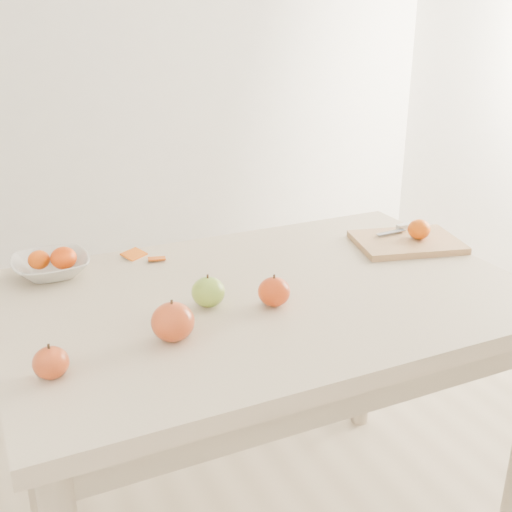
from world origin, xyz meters
name	(u,v)px	position (x,y,z in m)	size (l,w,h in m)	color
table	(265,329)	(0.00, 0.00, 0.65)	(1.20, 0.80, 0.75)	beige
cutting_board	(407,242)	(0.49, 0.11, 0.76)	(0.28, 0.20, 0.02)	tan
board_tangerine	(419,229)	(0.52, 0.10, 0.80)	(0.06, 0.06, 0.05)	#DD4F07
fruit_bowl	(51,266)	(-0.43, 0.31, 0.77)	(0.19, 0.19, 0.05)	silver
bowl_tangerine_near	(39,260)	(-0.46, 0.32, 0.79)	(0.05, 0.05, 0.05)	red
bowl_tangerine_far	(64,258)	(-0.40, 0.29, 0.80)	(0.06, 0.06, 0.06)	red
orange_peel_a	(134,256)	(-0.22, 0.34, 0.75)	(0.06, 0.04, 0.00)	#D1570E
orange_peel_b	(157,259)	(-0.17, 0.29, 0.75)	(0.04, 0.04, 0.00)	#D2520E
paring_knife	(405,227)	(0.53, 0.18, 0.78)	(0.17, 0.05, 0.01)	silver
apple_green	(208,292)	(-0.15, -0.02, 0.78)	(0.07, 0.07, 0.07)	#669F24
apple_red_b	(173,322)	(-0.27, -0.13, 0.79)	(0.09, 0.09, 0.08)	#911203
apple_red_e	(274,292)	(-0.01, -0.07, 0.78)	(0.07, 0.07, 0.06)	maroon
apple_red_d	(51,363)	(-0.51, -0.17, 0.78)	(0.06, 0.06, 0.06)	#9B1904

